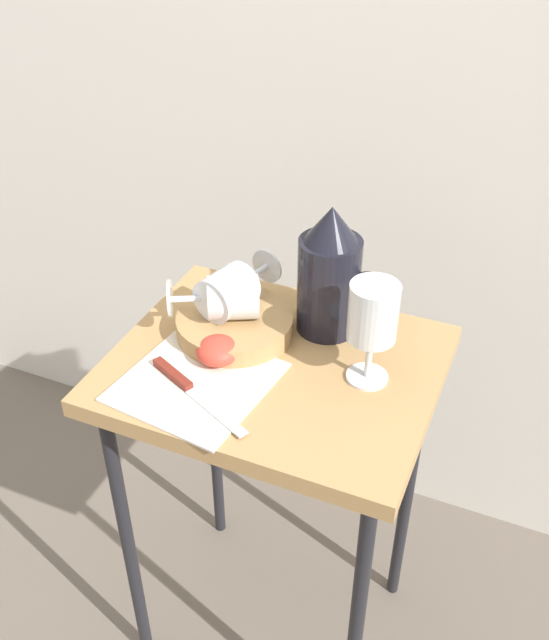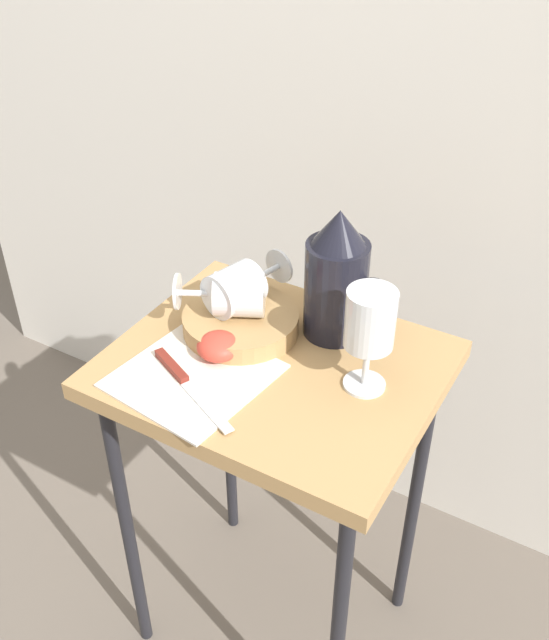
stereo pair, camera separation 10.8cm
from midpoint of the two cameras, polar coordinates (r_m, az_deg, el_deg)
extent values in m
plane|color=#665B51|center=(1.66, -2.01, -22.44)|extent=(6.00, 6.00, 0.00)
cube|color=silver|center=(1.38, 5.59, 17.00)|extent=(2.40, 0.03, 1.94)
cube|color=#AD8451|center=(1.14, -2.72, -3.98)|extent=(0.50, 0.41, 0.03)
cylinder|color=black|center=(1.38, -13.73, -17.00)|extent=(0.02, 0.02, 0.67)
cylinder|color=black|center=(1.25, 3.73, -23.51)|extent=(0.02, 0.02, 0.67)
cylinder|color=black|center=(1.56, -6.81, -8.30)|extent=(0.02, 0.02, 0.67)
cylinder|color=black|center=(1.45, 8.37, -12.85)|extent=(0.02, 0.02, 0.67)
cube|color=silver|center=(1.10, -8.98, -4.95)|extent=(0.23, 0.24, 0.00)
cylinder|color=#AD8451|center=(1.18, -5.76, -0.50)|extent=(0.19, 0.19, 0.03)
cylinder|color=black|center=(1.15, 1.61, 2.63)|extent=(0.10, 0.10, 0.16)
cylinder|color=#B23819|center=(1.17, 1.59, 1.30)|extent=(0.09, 0.09, 0.09)
cone|color=black|center=(1.10, 1.71, 7.46)|extent=(0.09, 0.09, 0.06)
torus|color=black|center=(1.13, 4.85, 2.23)|extent=(0.07, 0.01, 0.07)
cylinder|color=silver|center=(1.10, 4.50, -4.57)|extent=(0.06, 0.06, 0.00)
cylinder|color=silver|center=(1.07, 4.60, -3.00)|extent=(0.01, 0.01, 0.07)
cylinder|color=silver|center=(1.03, 4.81, 0.52)|extent=(0.07, 0.07, 0.09)
cylinder|color=#B23819|center=(1.04, 4.76, -0.36)|extent=(0.06, 0.06, 0.04)
cylinder|color=silver|center=(1.16, -6.43, 2.09)|extent=(0.09, 0.10, 0.08)
cylinder|color=silver|center=(1.20, -4.13, 3.55)|extent=(0.03, 0.06, 0.01)
cylinder|color=silver|center=(1.22, -3.13, 4.18)|extent=(0.06, 0.02, 0.06)
cylinder|color=silver|center=(1.15, -5.95, 1.70)|extent=(0.10, 0.10, 0.07)
cylinder|color=silver|center=(1.16, -9.41, 1.56)|extent=(0.06, 0.04, 0.01)
cylinder|color=silver|center=(1.16, -10.99, 1.50)|extent=(0.03, 0.06, 0.06)
ellipsoid|color=#CC3D2D|center=(1.12, -7.24, -2.49)|extent=(0.07, 0.07, 0.04)
cube|color=silver|center=(1.04, -7.62, -7.31)|extent=(0.12, 0.07, 0.00)
cube|color=maroon|center=(1.11, -10.79, -4.30)|extent=(0.08, 0.05, 0.01)
camera|label=1|loc=(0.05, -92.86, -2.06)|focal=40.69mm
camera|label=2|loc=(0.05, 87.14, 2.06)|focal=40.69mm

